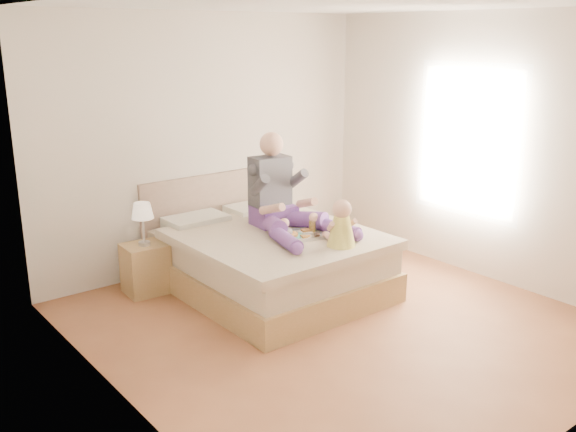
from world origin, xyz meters
TOP-DOWN VIEW (x-y plane):
  - room at (0.08, 0.01)m, footprint 4.02×4.22m
  - bed at (0.00, 1.08)m, footprint 1.70×2.18m
  - nightstand at (-1.00, 1.71)m, footprint 0.43×0.39m
  - lamp at (-1.01, 1.68)m, footprint 0.21×0.21m
  - adult at (0.17, 1.03)m, footprint 0.81×1.18m
  - tray at (0.11, 0.70)m, footprint 0.51×0.44m
  - baby at (0.25, 0.25)m, footprint 0.30×0.39m

SIDE VIEW (x-z plane):
  - nightstand at x=-1.00m, z-range 0.00..0.50m
  - bed at x=0.00m, z-range -0.18..0.82m
  - tray at x=0.11m, z-range 0.58..0.70m
  - baby at x=0.25m, z-range 0.57..1.00m
  - lamp at x=-1.01m, z-range 0.61..1.03m
  - adult at x=0.17m, z-range 0.41..1.37m
  - room at x=0.08m, z-range 0.15..2.87m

